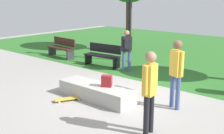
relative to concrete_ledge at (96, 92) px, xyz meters
The scene contains 10 objects.
ground_plane 1.08m from the concrete_ledge, 61.76° to the left, with size 28.00×28.00×0.00m, color #9E9993.
grass_lawn 8.61m from the concrete_ledge, 86.66° to the left, with size 26.60×12.68×0.01m, color #2D6B28.
concrete_ledge is the anchor object (origin of this frame).
backpack_on_ledge 0.51m from the concrete_ledge, 13.80° to the left, with size 0.28×0.20×0.32m, color maroon.
skater_performing_trick 2.59m from the concrete_ledge, 19.31° to the right, with size 0.24×0.43×1.80m.
skater_watching 2.36m from the concrete_ledge, 22.50° to the left, with size 0.40×0.31×1.81m.
skateboard_by_ledge 0.80m from the concrete_ledge, 129.56° to the right, with size 0.53×0.81×0.08m.
park_bench_by_oak 6.06m from the concrete_ledge, 149.10° to the left, with size 1.63×0.59×0.91m.
park_bench_far_left 3.98m from the concrete_ledge, 129.43° to the left, with size 1.63×0.61×0.91m.
pedestrian_with_backpack 3.35m from the concrete_ledge, 112.31° to the left, with size 0.45×0.44×1.60m.
Camera 1 is at (4.92, -6.58, 2.91)m, focal length 46.37 mm.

